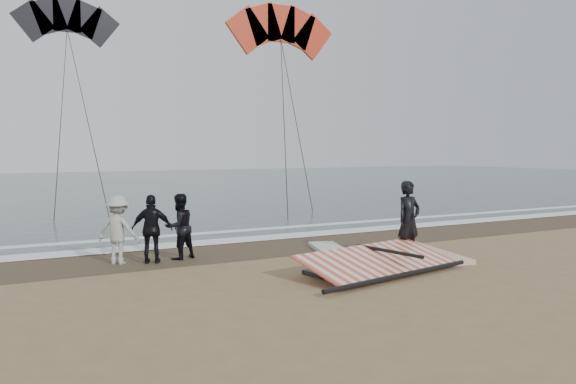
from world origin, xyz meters
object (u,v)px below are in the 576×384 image
man_main (409,220)px  board_white (429,253)px  sail_rig (371,263)px  board_cream (334,252)px

man_main → board_white: 1.18m
sail_rig → board_white: bearing=20.9°
board_white → sail_rig: 2.66m
man_main → board_cream: man_main is taller
board_cream → sail_rig: 2.22m
board_white → board_cream: board_white is taller
board_white → man_main: bearing=-160.6°
board_cream → sail_rig: sail_rig is taller
man_main → board_cream: bearing=126.3°
board_white → board_cream: (-2.05, 1.22, -0.00)m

